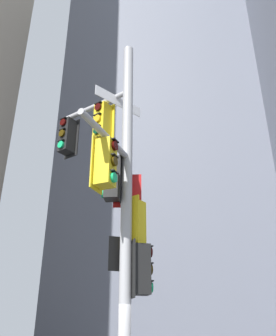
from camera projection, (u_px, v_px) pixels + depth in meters
The scene contains 2 objects.
building_mid_block at pixel (170, 174), 35.12m from camera, with size 16.85×16.85×32.30m, color slate.
signal_pole_assembly at pixel (115, 189), 8.10m from camera, with size 2.70×3.19×8.94m.
Camera 1 is at (1.63, -7.28, 1.98)m, focal length 38.52 mm.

